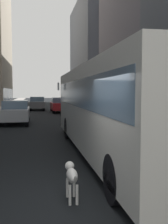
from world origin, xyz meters
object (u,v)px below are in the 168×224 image
car_red_coupe (60,105)px  car_grey_wagon (37,103)px  dalmatian_dog (72,175)px  car_silver_sedan (16,112)px  transit_bus (112,104)px

car_red_coupe → car_grey_wagon: same height
car_grey_wagon → dalmatian_dog: bearing=-89.1°
car_silver_sedan → car_grey_wagon: (1.60, 14.22, -0.00)m
transit_bus → car_red_coupe: size_ratio=2.47×
transit_bus → car_grey_wagon: size_ratio=2.72×
transit_bus → dalmatian_dog: size_ratio=11.98×
car_grey_wagon → transit_bus: bearing=-84.4°
car_silver_sedan → car_red_coupe: bearing=67.7°
transit_bus → car_grey_wagon: (-2.40, 24.67, -0.96)m
car_red_coupe → dalmatian_dog: 24.07m
car_red_coupe → dalmatian_dog: (-1.96, -23.99, -0.31)m
transit_bus → car_silver_sedan: bearing=110.9°
transit_bus → dalmatian_dog: 4.45m
car_silver_sedan → car_red_coupe: (4.00, 9.75, 0.00)m
car_silver_sedan → dalmatian_dog: size_ratio=4.88×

